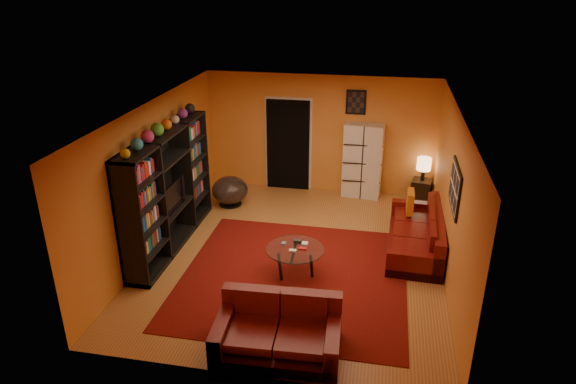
% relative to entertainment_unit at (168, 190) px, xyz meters
% --- Properties ---
extents(floor, '(6.00, 6.00, 0.00)m').
position_rel_entertainment_unit_xyz_m(floor, '(2.27, 0.00, -1.05)').
color(floor, '#97612E').
rests_on(floor, ground).
extents(ceiling, '(6.00, 6.00, 0.00)m').
position_rel_entertainment_unit_xyz_m(ceiling, '(2.27, 0.00, 1.55)').
color(ceiling, white).
rests_on(ceiling, wall_back).
extents(wall_back, '(6.00, 0.00, 6.00)m').
position_rel_entertainment_unit_xyz_m(wall_back, '(2.27, 3.00, 0.25)').
color(wall_back, orange).
rests_on(wall_back, floor).
extents(wall_front, '(6.00, 0.00, 6.00)m').
position_rel_entertainment_unit_xyz_m(wall_front, '(2.27, -3.00, 0.25)').
color(wall_front, orange).
rests_on(wall_front, floor).
extents(wall_left, '(0.00, 6.00, 6.00)m').
position_rel_entertainment_unit_xyz_m(wall_left, '(-0.23, 0.00, 0.25)').
color(wall_left, orange).
rests_on(wall_left, floor).
extents(wall_right, '(0.00, 6.00, 6.00)m').
position_rel_entertainment_unit_xyz_m(wall_right, '(4.78, 0.00, 0.25)').
color(wall_right, orange).
rests_on(wall_right, floor).
extents(rug, '(3.60, 3.60, 0.01)m').
position_rel_entertainment_unit_xyz_m(rug, '(2.38, -0.70, -1.04)').
color(rug, '#500B09').
rests_on(rug, floor).
extents(doorway, '(0.95, 0.10, 2.04)m').
position_rel_entertainment_unit_xyz_m(doorway, '(1.57, 2.96, -0.03)').
color(doorway, black).
rests_on(doorway, floor).
extents(wall_art_right, '(0.03, 1.00, 0.70)m').
position_rel_entertainment_unit_xyz_m(wall_art_right, '(4.75, -0.30, 0.55)').
color(wall_art_right, black).
rests_on(wall_art_right, wall_right).
extents(wall_art_back, '(0.42, 0.03, 0.52)m').
position_rel_entertainment_unit_xyz_m(wall_art_back, '(3.02, 2.98, 1.00)').
color(wall_art_back, black).
rests_on(wall_art_back, wall_back).
extents(entertainment_unit, '(0.45, 3.00, 2.10)m').
position_rel_entertainment_unit_xyz_m(entertainment_unit, '(0.00, 0.00, 0.00)').
color(entertainment_unit, black).
rests_on(entertainment_unit, floor).
extents(tv, '(0.88, 0.12, 0.50)m').
position_rel_entertainment_unit_xyz_m(tv, '(0.05, -0.10, -0.08)').
color(tv, black).
rests_on(tv, entertainment_unit).
extents(sofa, '(0.99, 2.25, 0.85)m').
position_rel_entertainment_unit_xyz_m(sofa, '(4.41, 0.63, -0.77)').
color(sofa, '#520B0B').
rests_on(sofa, rug).
extents(loveseat, '(1.66, 1.05, 0.85)m').
position_rel_entertainment_unit_xyz_m(loveseat, '(2.48, -2.41, -0.77)').
color(loveseat, '#520B0B').
rests_on(loveseat, rug).
extents(throw_pillow, '(0.12, 0.42, 0.42)m').
position_rel_entertainment_unit_xyz_m(throw_pillow, '(4.22, 1.25, -0.42)').
color(throw_pillow, orange).
rests_on(throw_pillow, sofa).
extents(coffee_table, '(0.94, 0.94, 0.47)m').
position_rel_entertainment_unit_xyz_m(coffee_table, '(2.38, -0.62, -0.62)').
color(coffee_table, silver).
rests_on(coffee_table, floor).
extents(storage_cabinet, '(0.85, 0.45, 1.63)m').
position_rel_entertainment_unit_xyz_m(storage_cabinet, '(3.24, 2.80, -0.23)').
color(storage_cabinet, silver).
rests_on(storage_cabinet, floor).
extents(bowl_chair, '(0.76, 0.76, 0.62)m').
position_rel_entertainment_unit_xyz_m(bowl_chair, '(0.54, 1.81, -0.72)').
color(bowl_chair, black).
rests_on(bowl_chair, floor).
extents(side_table, '(0.47, 0.47, 0.50)m').
position_rel_entertainment_unit_xyz_m(side_table, '(4.53, 2.72, -0.80)').
color(side_table, black).
rests_on(side_table, floor).
extents(table_lamp, '(0.30, 0.30, 0.50)m').
position_rel_entertainment_unit_xyz_m(table_lamp, '(4.53, 2.72, -0.20)').
color(table_lamp, black).
rests_on(table_lamp, side_table).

